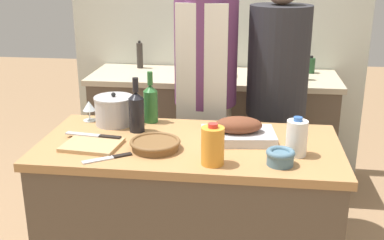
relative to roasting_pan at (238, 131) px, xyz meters
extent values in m
cube|color=brown|center=(-0.23, -0.06, -0.50)|extent=(1.40, 0.67, 0.83)
cube|color=#B27F4C|center=(-0.23, -0.06, -0.07)|extent=(1.44, 0.69, 0.04)
cube|color=brown|center=(-0.23, 1.32, -0.50)|extent=(1.79, 0.58, 0.84)
cube|color=beige|center=(-0.23, 1.32, -0.06)|extent=(1.85, 0.60, 0.04)
cube|color=silver|center=(-0.23, 1.67, 0.36)|extent=(2.35, 0.10, 2.55)
cube|color=#BCBCC1|center=(0.00, 0.00, -0.02)|extent=(0.38, 0.27, 0.04)
ellipsoid|color=brown|center=(0.00, 0.00, 0.03)|extent=(0.25, 0.16, 0.08)
cylinder|color=brown|center=(-0.38, -0.16, -0.03)|extent=(0.22, 0.22, 0.04)
torus|color=brown|center=(-0.38, -0.16, -0.01)|extent=(0.24, 0.24, 0.02)
cube|color=tan|center=(-0.68, -0.17, -0.04)|extent=(0.28, 0.23, 0.02)
cylinder|color=#B7B7BC|center=(-0.66, 0.16, 0.02)|extent=(0.20, 0.20, 0.14)
cylinder|color=#B7B7BC|center=(-0.66, 0.16, 0.10)|extent=(0.21, 0.21, 0.01)
sphere|color=black|center=(-0.66, 0.16, 0.12)|extent=(0.02, 0.02, 0.02)
cylinder|color=slate|center=(0.19, -0.27, -0.02)|extent=(0.11, 0.11, 0.06)
torus|color=slate|center=(0.19, -0.27, 0.01)|extent=(0.12, 0.12, 0.03)
cylinder|color=orange|center=(-0.10, -0.30, 0.04)|extent=(0.10, 0.10, 0.17)
cylinder|color=red|center=(-0.10, -0.30, 0.13)|extent=(0.04, 0.04, 0.02)
cylinder|color=white|center=(0.27, -0.15, 0.04)|extent=(0.09, 0.09, 0.16)
cylinder|color=#3360B2|center=(0.27, -0.15, 0.13)|extent=(0.04, 0.04, 0.02)
cylinder|color=black|center=(-0.52, 0.07, 0.04)|extent=(0.08, 0.08, 0.17)
cone|color=black|center=(-0.52, 0.07, 0.15)|extent=(0.08, 0.08, 0.03)
cylinder|color=black|center=(-0.52, 0.07, 0.20)|extent=(0.03, 0.03, 0.07)
cylinder|color=#28662D|center=(-0.48, 0.22, 0.04)|extent=(0.08, 0.08, 0.17)
cone|color=#28662D|center=(-0.48, 0.22, 0.14)|extent=(0.08, 0.08, 0.03)
cylinder|color=#28662D|center=(-0.48, 0.22, 0.20)|extent=(0.03, 0.03, 0.07)
cylinder|color=silver|center=(-0.81, 0.20, -0.04)|extent=(0.07, 0.07, 0.00)
cylinder|color=silver|center=(-0.81, 0.20, -0.01)|extent=(0.01, 0.01, 0.05)
cone|color=silver|center=(-0.81, 0.20, 0.04)|extent=(0.07, 0.07, 0.05)
cylinder|color=silver|center=(0.27, 0.03, -0.04)|extent=(0.07, 0.07, 0.00)
cylinder|color=silver|center=(0.27, 0.03, -0.01)|extent=(0.01, 0.01, 0.05)
cone|color=silver|center=(0.27, 0.03, 0.04)|extent=(0.07, 0.07, 0.05)
cube|color=#B7B7BC|center=(-0.76, -0.07, -0.02)|extent=(0.18, 0.05, 0.01)
cube|color=black|center=(-0.62, -0.09, -0.02)|extent=(0.11, 0.04, 0.01)
cube|color=#B7B7BC|center=(-0.60, -0.33, -0.04)|extent=(0.13, 0.10, 0.01)
cube|color=black|center=(-0.51, -0.26, -0.04)|extent=(0.09, 0.07, 0.01)
cube|color=silver|center=(-0.28, 1.29, 0.00)|extent=(0.18, 0.14, 0.06)
cylinder|color=#B7B7BC|center=(-0.30, 1.29, 0.09)|extent=(0.13, 0.13, 0.11)
cube|color=silver|center=(-0.22, 1.29, 0.12)|extent=(0.05, 0.08, 0.19)
cube|color=silver|center=(-0.28, 1.29, 0.27)|extent=(0.17, 0.08, 0.10)
cylinder|color=#332D28|center=(-0.83, 1.48, 0.06)|extent=(0.05, 0.05, 0.20)
cylinder|color=black|center=(-0.83, 1.48, 0.17)|extent=(0.02, 0.02, 0.02)
cylinder|color=#234C28|center=(0.43, 1.25, 0.04)|extent=(0.06, 0.06, 0.15)
cylinder|color=black|center=(0.43, 1.25, 0.12)|extent=(0.02, 0.02, 0.02)
cylinder|color=#234C28|center=(0.49, 1.47, 0.02)|extent=(0.06, 0.06, 0.11)
cylinder|color=black|center=(0.49, 1.47, 0.09)|extent=(0.03, 0.03, 0.02)
cube|color=beige|center=(-0.22, 0.64, -0.48)|extent=(0.32, 0.23, 0.87)
cylinder|color=#663360|center=(-0.22, 0.64, 0.31)|extent=(0.38, 0.38, 0.72)
cube|color=silver|center=(-0.24, 0.46, 0.11)|extent=(0.30, 0.04, 0.92)
cube|color=beige|center=(0.21, 0.70, -0.52)|extent=(0.31, 0.23, 0.79)
cylinder|color=#28282D|center=(0.21, 0.70, 0.21)|extent=(0.37, 0.37, 0.66)
camera|label=1|loc=(0.06, -2.20, 0.80)|focal=45.00mm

